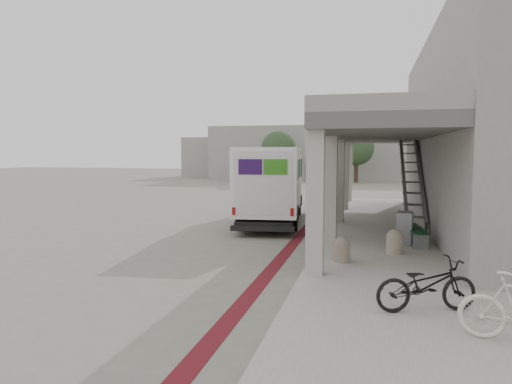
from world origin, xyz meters
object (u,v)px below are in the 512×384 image
(bench, at_px, (414,232))
(utility_cabinet, at_px, (405,228))
(fedex_truck, at_px, (272,183))
(bicycle_black, at_px, (426,285))

(bench, bearing_deg, utility_cabinet, -156.60)
(utility_cabinet, bearing_deg, fedex_truck, 151.41)
(utility_cabinet, distance_m, bicycle_black, 5.96)
(fedex_truck, bearing_deg, utility_cabinet, -44.83)
(utility_cabinet, xyz_separation_m, bicycle_black, (-0.07, -5.96, -0.01))
(fedex_truck, xyz_separation_m, bench, (5.14, -3.62, -1.14))
(bench, height_order, bicycle_black, bicycle_black)
(bench, xyz_separation_m, utility_cabinet, (-0.29, -0.17, 0.14))
(fedex_truck, height_order, bench, fedex_truck)
(bench, relative_size, bicycle_black, 1.16)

